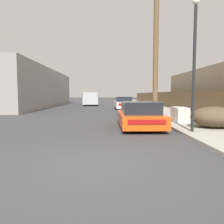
# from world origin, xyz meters

# --- Properties ---
(ground_plane) EXTENTS (220.00, 220.00, 0.00)m
(ground_plane) POSITION_xyz_m (0.00, 0.00, 0.00)
(ground_plane) COLOR #38383A
(sidewalk_curb) EXTENTS (4.20, 63.00, 0.12)m
(sidewalk_curb) POSITION_xyz_m (5.30, 23.50, 0.06)
(sidewalk_curb) COLOR #9E998E
(sidewalk_curb) RESTS_ON ground
(discarded_fridge) EXTENTS (0.94, 1.73, 0.78)m
(discarded_fridge) POSITION_xyz_m (4.22, 6.93, 0.50)
(discarded_fridge) COLOR silver
(discarded_fridge) RESTS_ON sidewalk_curb
(parked_sports_car_red) EXTENTS (1.93, 4.28, 1.24)m
(parked_sports_car_red) POSITION_xyz_m (1.84, 5.60, 0.57)
(parked_sports_car_red) COLOR #E05114
(parked_sports_car_red) RESTS_ON ground
(car_parked_mid) EXTENTS (1.95, 4.39, 1.33)m
(car_parked_mid) POSITION_xyz_m (2.09, 18.72, 0.63)
(car_parked_mid) COLOR silver
(car_parked_mid) RESTS_ON ground
(pickup_truck) EXTENTS (2.55, 5.83, 1.86)m
(pickup_truck) POSITION_xyz_m (-2.06, 26.54, 0.92)
(pickup_truck) COLOR silver
(pickup_truck) RESTS_ON ground
(utility_pole) EXTENTS (1.80, 0.38, 9.28)m
(utility_pole) POSITION_xyz_m (3.87, 11.35, 4.83)
(utility_pole) COLOR brown
(utility_pole) RESTS_ON sidewalk_curb
(street_lamp) EXTENTS (0.26, 0.26, 5.07)m
(street_lamp) POSITION_xyz_m (3.63, 3.67, 3.04)
(street_lamp) COLOR #232326
(street_lamp) RESTS_ON sidewalk_curb
(brush_pile) EXTENTS (1.98, 1.71, 0.92)m
(brush_pile) POSITION_xyz_m (4.99, 4.70, 0.58)
(brush_pile) COLOR brown
(brush_pile) RESTS_ON sidewalk_curb
(wooden_fence) EXTENTS (0.08, 43.05, 1.75)m
(wooden_fence) POSITION_xyz_m (7.25, 23.06, 1.00)
(wooden_fence) COLOR brown
(wooden_fence) RESTS_ON sidewalk_curb
(building_left_block) EXTENTS (7.00, 23.38, 4.72)m
(building_left_block) POSITION_xyz_m (-10.00, 23.81, 2.36)
(building_left_block) COLOR gray
(building_left_block) RESTS_ON ground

